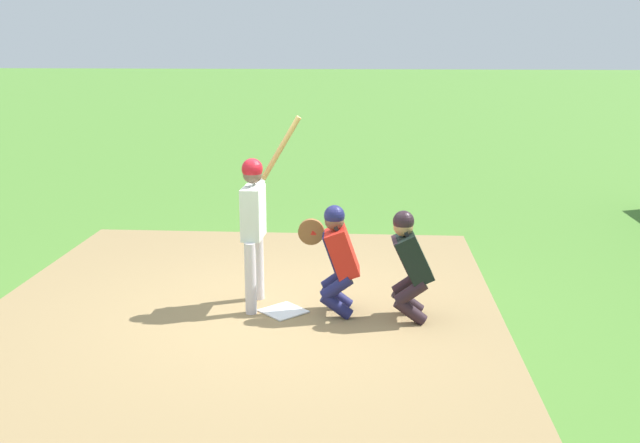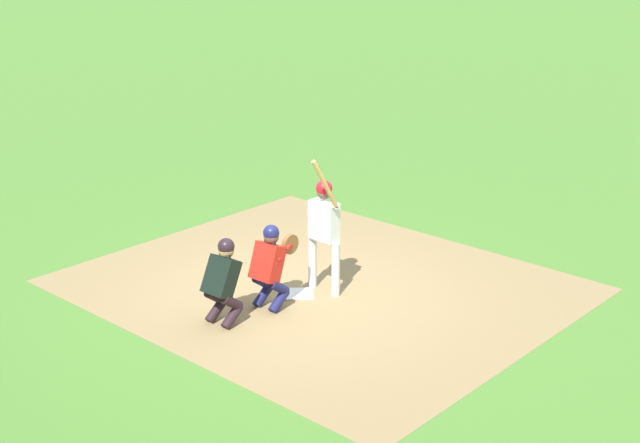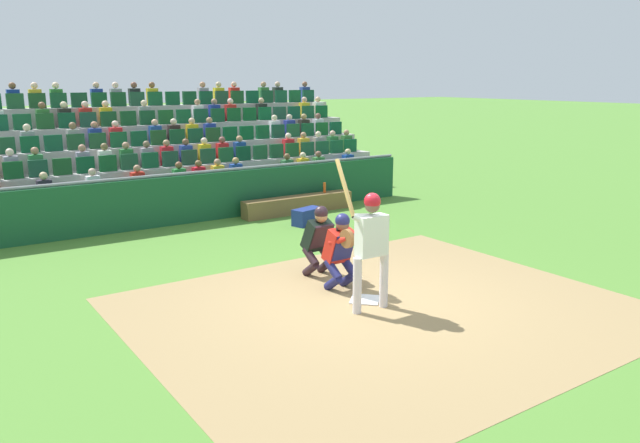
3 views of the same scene
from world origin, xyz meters
The scene contains 6 objects.
ground_plane centered at (0.00, 0.00, 0.00)m, with size 160.00×160.00×0.00m, color #4D812F.
infield_dirt_patch centered at (0.00, 0.50, 0.00)m, with size 7.17×6.04×0.01m, color #967A4F.
home_plate_marker centered at (0.00, 0.00, 0.02)m, with size 0.44×0.44×0.02m, color white.
batter_at_plate centered at (0.19, 0.35, 1.11)m, with size 0.64×0.66×2.24m.
catcher_crouching centered at (0.03, -0.62, 0.72)m, with size 0.48×0.73×1.30m.
home_plate_umpire centered at (-0.08, -1.44, 0.70)m, with size 0.48×0.49×1.28m.
Camera 1 is at (-7.82, -1.06, 3.06)m, focal length 40.37 mm.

